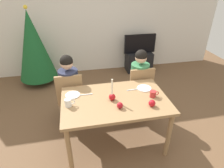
{
  "coord_description": "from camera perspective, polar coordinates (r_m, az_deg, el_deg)",
  "views": [
    {
      "loc": [
        -0.46,
        -2.06,
        2.18
      ],
      "look_at": [
        0.0,
        0.2,
        0.87
      ],
      "focal_mm": 30.83,
      "sensor_mm": 36.0,
      "label": 1
    }
  ],
  "objects": [
    {
      "name": "fork_left",
      "position": [
        2.66,
        -7.72,
        -3.12
      ],
      "size": [
        0.18,
        0.02,
        0.01
      ],
      "primitive_type": "cube",
      "rotation": [
        0.0,
        0.0,
        0.01
      ],
      "color": "silver",
      "rests_on": "dining_table"
    },
    {
      "name": "apple_near_candle",
      "position": [
        2.45,
        11.77,
        -5.59
      ],
      "size": [
        0.09,
        0.09,
        0.09
      ],
      "primitive_type": "sphere",
      "color": "red",
      "rests_on": "dining_table"
    },
    {
      "name": "tv",
      "position": [
        4.86,
        8.28,
        11.75
      ],
      "size": [
        0.79,
        0.05,
        0.46
      ],
      "color": "black",
      "rests_on": "tv_stand"
    },
    {
      "name": "chair_left",
      "position": [
        3.15,
        -12.2,
        -3.13
      ],
      "size": [
        0.4,
        0.4,
        0.9
      ],
      "color": "#99754C",
      "rests_on": "ground"
    },
    {
      "name": "mug_right",
      "position": [
        2.63,
        12.1,
        -2.9
      ],
      "size": [
        0.13,
        0.08,
        0.09
      ],
      "color": "#B72D2D",
      "rests_on": "dining_table"
    },
    {
      "name": "fork_right",
      "position": [
        2.76,
        6.18,
        -1.68
      ],
      "size": [
        0.18,
        0.02,
        0.01
      ],
      "primitive_type": "cube",
      "rotation": [
        0.0,
        0.0,
        0.05
      ],
      "color": "silver",
      "rests_on": "dining_table"
    },
    {
      "name": "plate_left",
      "position": [
        2.68,
        -11.59,
        -3.19
      ],
      "size": [
        0.2,
        0.2,
        0.01
      ],
      "primitive_type": "cylinder",
      "color": "white",
      "rests_on": "dining_table"
    },
    {
      "name": "apple_by_left_plate",
      "position": [
        2.37,
        2.35,
        -6.35
      ],
      "size": [
        0.08,
        0.08,
        0.08
      ],
      "primitive_type": "sphere",
      "color": "#AB141D",
      "rests_on": "dining_table"
    },
    {
      "name": "dining_table",
      "position": [
        2.6,
        0.88,
        -6.05
      ],
      "size": [
        1.4,
        0.9,
        0.75
      ],
      "color": "#99754C",
      "rests_on": "ground"
    },
    {
      "name": "back_wall",
      "position": [
        4.76,
        -6.04,
        18.84
      ],
      "size": [
        6.4,
        0.1,
        2.6
      ],
      "primitive_type": "cube",
      "color": "silver",
      "rests_on": "ground"
    },
    {
      "name": "mug_left",
      "position": [
        2.46,
        -12.8,
        -5.41
      ],
      "size": [
        0.13,
        0.08,
        0.1
      ],
      "color": "white",
      "rests_on": "dining_table"
    },
    {
      "name": "christmas_tree",
      "position": [
        4.48,
        -22.29,
        10.44
      ],
      "size": [
        0.81,
        0.81,
        1.68
      ],
      "color": "brown",
      "rests_on": "ground"
    },
    {
      "name": "tv_stand",
      "position": [
        5.03,
        7.89,
        6.64
      ],
      "size": [
        0.64,
        0.4,
        0.48
      ],
      "primitive_type": "cube",
      "color": "black",
      "rests_on": "ground"
    },
    {
      "name": "chair_right",
      "position": [
        3.31,
        8.1,
        -1.02
      ],
      "size": [
        0.4,
        0.4,
        0.9
      ],
      "color": "#99754C",
      "rests_on": "ground"
    },
    {
      "name": "plate_right",
      "position": [
        2.82,
        9.49,
        -1.22
      ],
      "size": [
        0.21,
        0.21,
        0.01
      ],
      "primitive_type": "cylinder",
      "color": "white",
      "rests_on": "dining_table"
    },
    {
      "name": "person_right_child",
      "position": [
        3.3,
        7.99,
        0.12
      ],
      "size": [
        0.3,
        0.3,
        1.17
      ],
      "color": "#33384C",
      "rests_on": "ground"
    },
    {
      "name": "person_left_child",
      "position": [
        3.15,
        -12.32,
        -1.93
      ],
      "size": [
        0.3,
        0.3,
        1.17
      ],
      "color": "#33384C",
      "rests_on": "ground"
    },
    {
      "name": "candle_centerpiece",
      "position": [
        2.5,
        0.03,
        -3.51
      ],
      "size": [
        0.09,
        0.09,
        0.31
      ],
      "color": "red",
      "rests_on": "dining_table"
    },
    {
      "name": "ground_plane",
      "position": [
        3.03,
        0.78,
        -16.33
      ],
      "size": [
        7.68,
        7.68,
        0.0
      ],
      "primitive_type": "plane",
      "color": "brown"
    }
  ]
}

